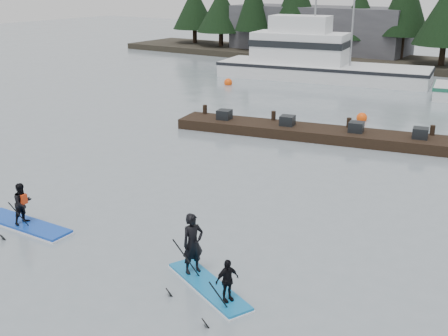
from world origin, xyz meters
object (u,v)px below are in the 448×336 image
Objects in this scene: paddleboard_duo at (205,264)px; paddleboard_solo at (24,213)px; floating_dock at (325,134)px; fishing_boat_large at (316,70)px.

paddleboard_solo is at bearing -154.11° from paddleboard_duo.
floating_dock is at bearing 74.09° from paddleboard_solo.
floating_dock is at bearing -73.28° from fishing_boat_large.
fishing_boat_large is at bearing 133.75° from paddleboard_duo.
floating_dock is at bearing 126.07° from paddleboard_duo.
fishing_boat_large is 5.43× the size of paddleboard_duo.
paddleboard_solo is 1.13× the size of paddleboard_duo.
paddleboard_duo is (7.04, 0.29, 0.15)m from paddleboard_solo.
floating_dock is (8.12, -16.15, -0.45)m from fishing_boat_large.
paddleboard_solo is at bearing -115.52° from floating_dock.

